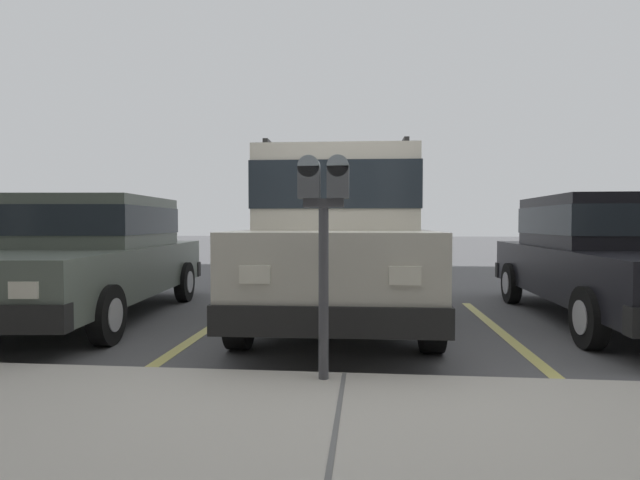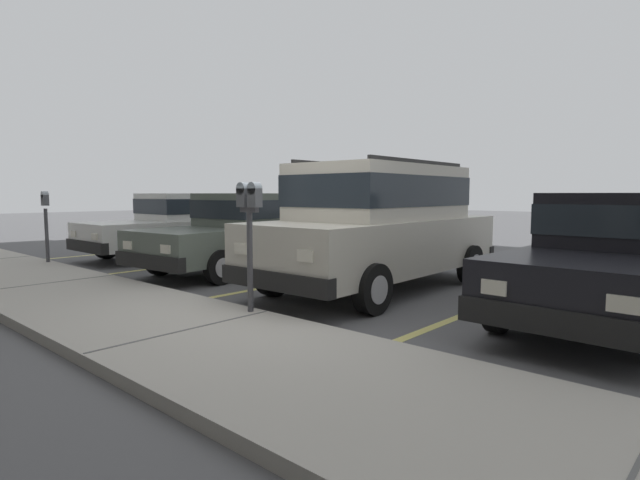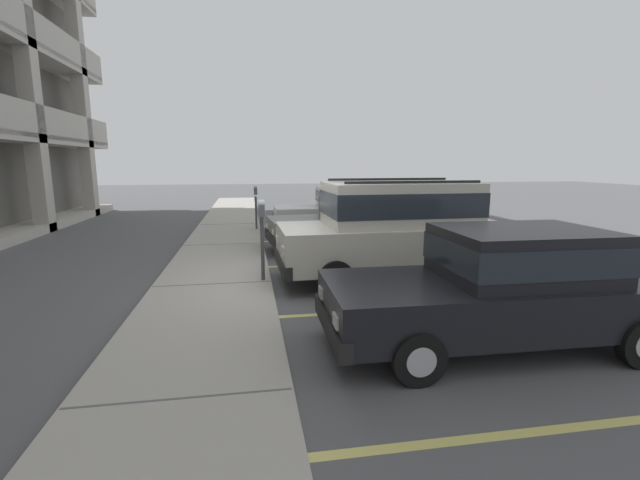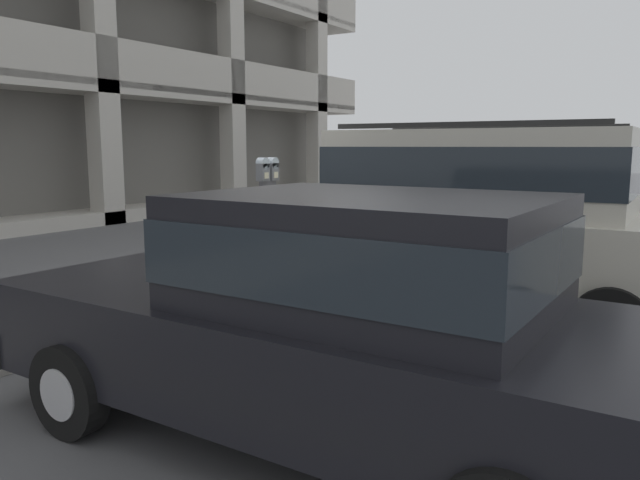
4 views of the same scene
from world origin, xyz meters
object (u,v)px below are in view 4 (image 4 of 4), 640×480
object	(u,v)px
blue_coupe	(593,200)
parking_meter_near	(268,189)
silver_suv	(477,215)
red_sedan	(341,314)
dark_hatchback	(537,213)
parking_meter_far	(451,180)

from	to	relation	value
blue_coupe	parking_meter_near	xyz separation A→B (m)	(-6.15, 2.94, 0.45)
silver_suv	parking_meter_near	distance (m)	2.72
red_sedan	blue_coupe	distance (m)	9.41
red_sedan	dark_hatchback	bearing A→B (deg)	4.16
dark_hatchback	red_sedan	bearing A→B (deg)	178.24
silver_suv	parking_meter_far	distance (m)	7.01
dark_hatchback	parking_meter_far	size ratio (longest dim) A/B	3.15
red_sedan	parking_meter_near	distance (m)	4.45
blue_coupe	silver_suv	bearing A→B (deg)	178.12
red_sedan	parking_meter_near	xyz separation A→B (m)	(3.26, 2.99, 0.45)
silver_suv	parking_meter_near	bearing A→B (deg)	89.56
silver_suv	red_sedan	size ratio (longest dim) A/B	1.07
dark_hatchback	blue_coupe	bearing A→B (deg)	-11.41
silver_suv	parking_meter_far	xyz separation A→B (m)	(6.47, 2.69, -0.01)
silver_suv	blue_coupe	xyz separation A→B (m)	(6.10, -0.23, -0.27)
silver_suv	parking_meter_near	xyz separation A→B (m)	(-0.04, 2.71, 0.18)
dark_hatchback	blue_coupe	world-z (taller)	same
red_sedan	parking_meter_far	xyz separation A→B (m)	(9.78, 2.97, 0.26)
dark_hatchback	parking_meter_near	size ratio (longest dim) A/B	2.98
silver_suv	blue_coupe	size ratio (longest dim) A/B	1.07
dark_hatchback	parking_meter_near	distance (m)	4.16
parking_meter_near	parking_meter_far	distance (m)	6.52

